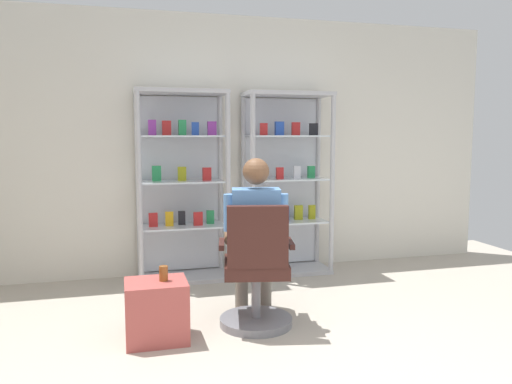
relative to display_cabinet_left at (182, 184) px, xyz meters
The scene contains 7 objects.
back_wall 0.71m from the display_cabinet_left, 23.31° to the left, with size 6.00×0.10×2.70m, color silver.
display_cabinet_left is the anchor object (origin of this frame).
display_cabinet_right 1.10m from the display_cabinet_left, ahead, with size 0.90×0.45×1.90m.
office_chair 1.65m from the display_cabinet_left, 75.92° to the right, with size 0.61×0.57×0.96m.
seated_shopkeeper 1.43m from the display_cabinet_left, 73.02° to the right, with size 0.54×0.61×1.29m.
storage_crate 1.76m from the display_cabinet_left, 103.43° to the right, with size 0.43×0.36×0.43m, color #B24C47.
tea_glass 1.66m from the display_cabinet_left, 101.48° to the right, with size 0.06×0.06×0.11m, color brown.
Camera 1 is at (-1.13, -2.34, 1.46)m, focal length 35.52 mm.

